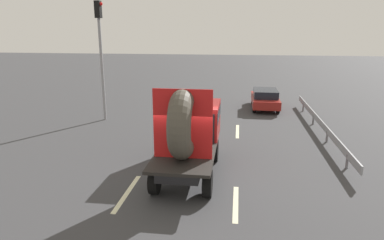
% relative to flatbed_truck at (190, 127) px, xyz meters
% --- Properties ---
extents(ground_plane, '(120.00, 120.00, 0.00)m').
position_rel_flatbed_truck_xyz_m(ground_plane, '(-0.03, -0.67, -1.67)').
color(ground_plane, '#38383A').
extents(flatbed_truck, '(2.02, 5.00, 3.35)m').
position_rel_flatbed_truck_xyz_m(flatbed_truck, '(0.00, 0.00, 0.00)').
color(flatbed_truck, black).
rests_on(flatbed_truck, ground_plane).
extents(distant_sedan, '(1.69, 3.95, 1.29)m').
position_rel_flatbed_truck_xyz_m(distant_sedan, '(3.49, 10.86, -0.98)').
color(distant_sedan, black).
rests_on(distant_sedan, ground_plane).
extents(traffic_light, '(0.42, 0.36, 6.61)m').
position_rel_flatbed_truck_xyz_m(traffic_light, '(-5.93, 6.68, 2.58)').
color(traffic_light, gray).
rests_on(traffic_light, ground_plane).
extents(guardrail, '(0.10, 12.57, 0.71)m').
position_rel_flatbed_truck_xyz_m(guardrail, '(5.90, 5.68, -1.14)').
color(guardrail, gray).
rests_on(guardrail, ground_plane).
extents(lane_dash_left_near, '(0.16, 2.64, 0.01)m').
position_rel_flatbed_truck_xyz_m(lane_dash_left_near, '(-1.75, -2.14, -1.66)').
color(lane_dash_left_near, beige).
rests_on(lane_dash_left_near, ground_plane).
extents(lane_dash_left_far, '(0.16, 2.14, 0.01)m').
position_rel_flatbed_truck_xyz_m(lane_dash_left_far, '(-1.75, 5.20, -1.66)').
color(lane_dash_left_far, beige).
rests_on(lane_dash_left_far, ground_plane).
extents(lane_dash_right_near, '(0.16, 2.27, 0.01)m').
position_rel_flatbed_truck_xyz_m(lane_dash_right_near, '(1.75, -2.36, -1.66)').
color(lane_dash_right_near, beige).
rests_on(lane_dash_right_near, ground_plane).
extents(lane_dash_right_far, '(0.16, 2.41, 0.01)m').
position_rel_flatbed_truck_xyz_m(lane_dash_right_far, '(1.75, 5.32, -1.66)').
color(lane_dash_right_far, beige).
rests_on(lane_dash_right_far, ground_plane).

